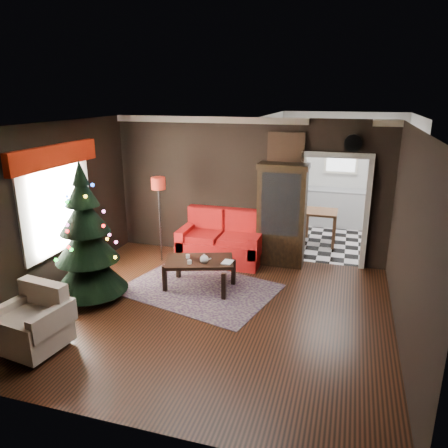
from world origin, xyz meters
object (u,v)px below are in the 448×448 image
(wall_clock, at_px, (353,143))
(armchair, at_px, (32,319))
(floor_lamp, at_px, (160,221))
(curio_cabinet, at_px, (282,217))
(christmas_tree, at_px, (86,237))
(kitchen_table, at_px, (320,227))
(teapot, at_px, (204,259))
(coffee_table, at_px, (200,274))
(loveseat, at_px, (221,237))

(wall_clock, bearing_deg, armchair, -132.78)
(floor_lamp, bearing_deg, curio_cabinet, 13.15)
(floor_lamp, distance_m, christmas_tree, 1.89)
(wall_clock, xyz_separation_m, kitchen_table, (-0.55, 1.25, -2.00))
(floor_lamp, xyz_separation_m, kitchen_table, (2.96, 1.97, -0.45))
(wall_clock, bearing_deg, teapot, -140.36)
(coffee_table, xyz_separation_m, wall_clock, (2.34, 1.71, 2.11))
(curio_cabinet, relative_size, kitchen_table, 2.53)
(loveseat, relative_size, wall_clock, 5.31)
(coffee_table, bearing_deg, floor_lamp, 139.97)
(teapot, xyz_separation_m, kitchen_table, (1.66, 3.08, -0.23))
(floor_lamp, height_order, christmas_tree, christmas_tree)
(loveseat, distance_m, armchair, 3.95)
(christmas_tree, bearing_deg, armchair, -84.32)
(loveseat, height_order, curio_cabinet, curio_cabinet)
(coffee_table, bearing_deg, loveseat, 90.47)
(armchair, relative_size, wall_clock, 2.48)
(teapot, distance_m, kitchen_table, 3.51)
(loveseat, distance_m, christmas_tree, 2.73)
(coffee_table, xyz_separation_m, kitchen_table, (1.79, 2.96, 0.11))
(armchair, xyz_separation_m, kitchen_table, (3.23, 5.33, -0.09))
(teapot, bearing_deg, armchair, -124.87)
(coffee_table, distance_m, wall_clock, 3.58)
(armchair, relative_size, coffee_table, 0.70)
(floor_lamp, xyz_separation_m, armchair, (-0.27, -3.36, -0.37))
(curio_cabinet, relative_size, coffee_table, 1.68)
(loveseat, height_order, coffee_table, loveseat)
(curio_cabinet, height_order, armchair, curio_cabinet)
(floor_lamp, distance_m, armchair, 3.40)
(christmas_tree, xyz_separation_m, kitchen_table, (3.38, 3.80, -0.68))
(kitchen_table, bearing_deg, christmas_tree, -131.63)
(christmas_tree, distance_m, coffee_table, 1.97)
(armchair, bearing_deg, floor_lamp, 93.45)
(floor_lamp, xyz_separation_m, coffee_table, (1.17, -0.99, -0.56))
(loveseat, distance_m, kitchen_table, 2.45)
(wall_clock, relative_size, kitchen_table, 0.43)
(christmas_tree, xyz_separation_m, coffee_table, (1.59, 0.85, -0.78))
(curio_cabinet, bearing_deg, coffee_table, -126.75)
(floor_lamp, xyz_separation_m, christmas_tree, (-0.42, -1.83, 0.22))
(armchair, xyz_separation_m, wall_clock, (3.78, 4.08, 1.92))
(loveseat, bearing_deg, kitchen_table, 42.51)
(curio_cabinet, xyz_separation_m, floor_lamp, (-2.31, -0.54, -0.12))
(coffee_table, relative_size, kitchen_table, 1.51)
(coffee_table, relative_size, wall_clock, 3.54)
(wall_clock, distance_m, kitchen_table, 2.43)
(teapot, height_order, kitchen_table, kitchen_table)
(loveseat, relative_size, coffee_table, 1.50)
(floor_lamp, bearing_deg, teapot, -40.45)
(christmas_tree, bearing_deg, kitchen_table, 48.37)
(floor_lamp, height_order, coffee_table, floor_lamp)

